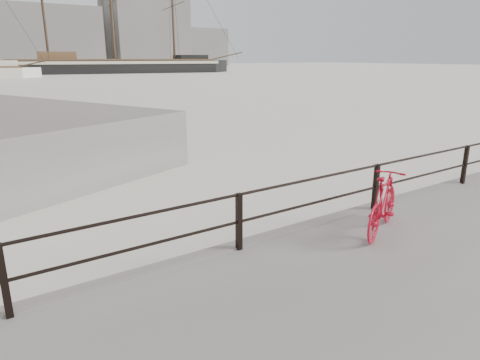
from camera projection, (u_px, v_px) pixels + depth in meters
ground at (367, 222)px, 9.40m from camera, size 400.00×400.00×0.00m
guardrail at (376, 187)px, 9.05m from camera, size 28.00×0.10×1.00m
bicycle at (383, 203)px, 7.83m from camera, size 1.85×1.05×1.15m
barque_black at (116, 73)px, 95.24m from camera, size 61.87×30.50×33.57m
industrial_west at (43, 38)px, 128.83m from camera, size 32.00×18.00×18.00m
industrial_mid at (145, 32)px, 150.92m from camera, size 26.00×20.00×24.00m
industrial_east at (196, 48)px, 168.73m from camera, size 20.00×16.00×14.00m
smokestack at (102, 0)px, 145.07m from camera, size 2.80×2.80×44.00m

